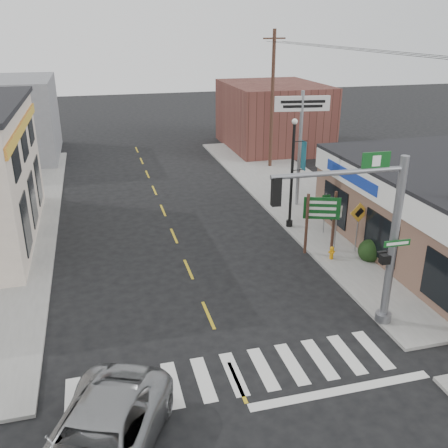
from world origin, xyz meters
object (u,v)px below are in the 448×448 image
object	(u,v)px
suv	(98,445)
guide_sign	(321,215)
utility_pole_far	(272,99)
fire_hydrant	(332,252)
dance_center_sign	(301,120)
lamp_post	(293,166)
bare_tree	(430,200)
traffic_signal_pole	(376,227)

from	to	relation	value
suv	guide_sign	world-z (taller)	guide_sign
guide_sign	utility_pole_far	world-z (taller)	utility_pole_far
fire_hydrant	dance_center_sign	distance (m)	9.06
lamp_post	fire_hydrant	bearing A→B (deg)	-90.56
bare_tree	fire_hydrant	bearing A→B (deg)	141.20
traffic_signal_pole	lamp_post	bearing A→B (deg)	85.79
traffic_signal_pole	utility_pole_far	size ratio (longest dim) A/B	0.65
traffic_signal_pole	fire_hydrant	xyz separation A→B (m)	(1.27, 5.32, -3.52)
lamp_post	bare_tree	size ratio (longest dim) A/B	1.32
suv	traffic_signal_pole	bearing A→B (deg)	46.02
dance_center_sign	bare_tree	distance (m)	10.25
lamp_post	utility_pole_far	world-z (taller)	utility_pole_far
guide_sign	utility_pole_far	bearing A→B (deg)	98.47
bare_tree	utility_pole_far	distance (m)	18.89
suv	fire_hydrant	bearing A→B (deg)	63.84
fire_hydrant	lamp_post	world-z (taller)	lamp_post
bare_tree	utility_pole_far	xyz separation A→B (m)	(-0.21, 18.82, 1.62)
suv	bare_tree	size ratio (longest dim) A/B	1.29
fire_hydrant	bare_tree	distance (m)	5.00
traffic_signal_pole	fire_hydrant	bearing A→B (deg)	77.91
suv	guide_sign	bearing A→B (deg)	67.04
traffic_signal_pole	guide_sign	distance (m)	6.56
lamp_post	traffic_signal_pole	bearing A→B (deg)	-100.49
lamp_post	utility_pole_far	bearing A→B (deg)	70.47
fire_hydrant	traffic_signal_pole	bearing A→B (deg)	-103.40
dance_center_sign	utility_pole_far	xyz separation A→B (m)	(1.42, 8.83, -0.00)
lamp_post	bare_tree	bearing A→B (deg)	-68.59
fire_hydrant	utility_pole_far	world-z (taller)	utility_pole_far
fire_hydrant	lamp_post	distance (m)	5.31
dance_center_sign	bare_tree	xyz separation A→B (m)	(1.63, -9.99, -1.62)
bare_tree	suv	bearing A→B (deg)	-153.55
traffic_signal_pole	suv	bearing A→B (deg)	-155.96
traffic_signal_pole	guide_sign	bearing A→B (deg)	82.05
fire_hydrant	suv	bearing A→B (deg)	-139.46
guide_sign	dance_center_sign	distance (m)	7.60
lamp_post	utility_pole_far	distance (m)	12.59
dance_center_sign	bare_tree	size ratio (longest dim) A/B	1.53
guide_sign	lamp_post	xyz separation A→B (m)	(-0.07, 3.46, 1.46)
traffic_signal_pole	lamp_post	xyz separation A→B (m)	(0.93, 9.65, -0.46)
dance_center_sign	traffic_signal_pole	bearing A→B (deg)	-93.56
traffic_signal_pole	bare_tree	size ratio (longest dim) A/B	1.46
fire_hydrant	lamp_post	size ratio (longest dim) A/B	0.11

